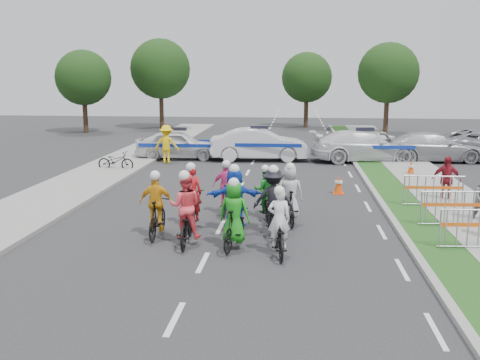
# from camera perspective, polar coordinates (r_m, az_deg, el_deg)

# --- Properties ---
(ground) EXTENTS (90.00, 90.00, 0.00)m
(ground) POSITION_cam_1_polar(r_m,az_deg,el_deg) (12.82, -3.97, -8.79)
(ground) COLOR #28282B
(ground) RESTS_ON ground
(curb_right) EXTENTS (0.20, 60.00, 0.12)m
(curb_right) POSITION_cam_1_polar(r_m,az_deg,el_deg) (17.66, 15.49, -3.39)
(curb_right) COLOR gray
(curb_right) RESTS_ON ground
(grass_strip) EXTENTS (1.20, 60.00, 0.11)m
(grass_strip) POSITION_cam_1_polar(r_m,az_deg,el_deg) (17.80, 17.72, -3.43)
(grass_strip) COLOR #1C4F19
(grass_strip) RESTS_ON ground
(sidewalk_right) EXTENTS (2.40, 60.00, 0.13)m
(sidewalk_right) POSITION_cam_1_polar(r_m,az_deg,el_deg) (18.25, 23.26, -3.42)
(sidewalk_right) COLOR gray
(sidewalk_right) RESTS_ON ground
(sidewalk_left) EXTENTS (3.00, 60.00, 0.13)m
(sidewalk_left) POSITION_cam_1_polar(r_m,az_deg,el_deg) (19.42, -20.61, -2.39)
(sidewalk_left) COLOR gray
(sidewalk_left) RESTS_ON ground
(rider_0) EXTENTS (0.81, 1.79, 1.76)m
(rider_0) POSITION_cam_1_polar(r_m,az_deg,el_deg) (13.17, 4.17, -5.56)
(rider_0) COLOR black
(rider_0) RESTS_ON ground
(rider_1) EXTENTS (0.85, 1.83, 1.86)m
(rider_1) POSITION_cam_1_polar(r_m,az_deg,el_deg) (13.58, -0.62, -4.40)
(rider_1) COLOR black
(rider_1) RESTS_ON ground
(rider_2) EXTENTS (0.87, 1.98, 1.98)m
(rider_2) POSITION_cam_1_polar(r_m,az_deg,el_deg) (14.03, -5.81, -3.93)
(rider_2) COLOR black
(rider_2) RESTS_ON ground
(rider_3) EXTENTS (0.94, 1.78, 1.87)m
(rider_3) POSITION_cam_1_polar(r_m,az_deg,el_deg) (14.71, -8.85, -3.35)
(rider_3) COLOR black
(rider_3) RESTS_ON ground
(rider_4) EXTENTS (1.13, 1.97, 1.97)m
(rider_4) POSITION_cam_1_polar(r_m,az_deg,el_deg) (14.88, 3.55, -2.92)
(rider_4) COLOR black
(rider_4) RESTS_ON ground
(rider_5) EXTENTS (1.62, 1.93, 1.97)m
(rider_5) POSITION_cam_1_polar(r_m,az_deg,el_deg) (14.95, -0.57, -2.57)
(rider_5) COLOR black
(rider_5) RESTS_ON ground
(rider_6) EXTENTS (0.92, 1.95, 1.91)m
(rider_6) POSITION_cam_1_polar(r_m,az_deg,el_deg) (15.68, -5.14, -2.69)
(rider_6) COLOR black
(rider_6) RESTS_ON ground
(rider_7) EXTENTS (0.85, 1.83, 1.86)m
(rider_7) POSITION_cam_1_polar(r_m,az_deg,el_deg) (15.89, 5.32, -2.15)
(rider_7) COLOR black
(rider_7) RESTS_ON ground
(rider_8) EXTENTS (0.84, 1.72, 1.69)m
(rider_8) POSITION_cam_1_polar(r_m,az_deg,el_deg) (16.55, 2.70, -1.92)
(rider_8) COLOR black
(rider_8) RESTS_ON ground
(rider_9) EXTENTS (0.89, 1.68, 1.76)m
(rider_9) POSITION_cam_1_polar(r_m,az_deg,el_deg) (16.99, -1.43, -1.40)
(rider_9) COLOR black
(rider_9) RESTS_ON ground
(police_car_0) EXTENTS (4.54, 2.07, 1.51)m
(police_car_0) POSITION_cam_1_polar(r_m,az_deg,el_deg) (28.55, -6.61, 3.77)
(police_car_0) COLOR silver
(police_car_0) RESTS_ON ground
(police_car_1) EXTENTS (5.18, 2.19, 1.66)m
(police_car_1) POSITION_cam_1_polar(r_m,az_deg,el_deg) (27.85, 2.06, 3.81)
(police_car_1) COLOR silver
(police_car_1) RESTS_ON ground
(police_car_2) EXTENTS (5.75, 3.06, 1.59)m
(police_car_2) POSITION_cam_1_polar(r_m,az_deg,el_deg) (28.21, 13.11, 3.54)
(police_car_2) COLOR silver
(police_car_2) RESTS_ON ground
(civilian_sedan) EXTENTS (5.27, 2.49, 1.48)m
(civilian_sedan) POSITION_cam_1_polar(r_m,az_deg,el_deg) (29.22, 19.88, 3.32)
(civilian_sedan) COLOR #AEAEB3
(civilian_sedan) RESTS_ON ground
(spectator_2) EXTENTS (1.02, 0.58, 1.63)m
(spectator_2) POSITION_cam_1_polar(r_m,az_deg,el_deg) (19.83, 21.13, 0.06)
(spectator_2) COLOR maroon
(spectator_2) RESTS_ON ground
(marshal_hiviz) EXTENTS (1.28, 0.79, 1.91)m
(marshal_hiviz) POSITION_cam_1_polar(r_m,az_deg,el_deg) (27.29, -7.83, 3.83)
(marshal_hiviz) COLOR yellow
(marshal_hiviz) RESTS_ON ground
(barrier_0) EXTENTS (2.03, 0.61, 1.12)m
(barrier_0) POSITION_cam_1_polar(r_m,az_deg,el_deg) (14.58, 24.12, -4.98)
(barrier_0) COLOR #A5A8AD
(barrier_0) RESTS_ON ground
(barrier_1) EXTENTS (2.04, 0.67, 1.12)m
(barrier_1) POSITION_cam_1_polar(r_m,az_deg,el_deg) (16.53, 21.88, -2.99)
(barrier_1) COLOR #A5A8AD
(barrier_1) RESTS_ON ground
(barrier_2) EXTENTS (2.02, 0.57, 1.12)m
(barrier_2) POSITION_cam_1_polar(r_m,az_deg,el_deg) (18.79, 19.92, -1.23)
(barrier_2) COLOR #A5A8AD
(barrier_2) RESTS_ON ground
(cone_0) EXTENTS (0.40, 0.40, 0.70)m
(cone_0) POSITION_cam_1_polar(r_m,az_deg,el_deg) (20.28, 10.48, -0.51)
(cone_0) COLOR #F24C0C
(cone_0) RESTS_ON ground
(cone_1) EXTENTS (0.40, 0.40, 0.70)m
(cone_1) POSITION_cam_1_polar(r_m,az_deg,el_deg) (24.61, 17.77, 1.17)
(cone_1) COLOR #F24C0C
(cone_1) RESTS_ON ground
(parked_bike) EXTENTS (1.74, 0.68, 0.90)m
(parked_bike) POSITION_cam_1_polar(r_m,az_deg,el_deg) (25.54, -13.12, 2.00)
(parked_bike) COLOR black
(parked_bike) RESTS_ON ground
(tree_0) EXTENTS (4.20, 4.20, 6.30)m
(tree_0) POSITION_cam_1_polar(r_m,az_deg,el_deg) (43.00, -16.38, 10.42)
(tree_0) COLOR #382619
(tree_0) RESTS_ON ground
(tree_1) EXTENTS (4.55, 4.55, 6.82)m
(tree_1) POSITION_cam_1_polar(r_m,az_deg,el_deg) (42.43, 15.53, 10.93)
(tree_1) COLOR #382619
(tree_1) RESTS_ON ground
(tree_3) EXTENTS (4.90, 4.90, 7.35)m
(tree_3) POSITION_cam_1_polar(r_m,az_deg,el_deg) (45.26, -8.49, 11.64)
(tree_3) COLOR #382619
(tree_3) RESTS_ON ground
(tree_4) EXTENTS (4.20, 4.20, 6.30)m
(tree_4) POSITION_cam_1_polar(r_m,az_deg,el_deg) (45.88, 7.14, 10.79)
(tree_4) COLOR #382619
(tree_4) RESTS_ON ground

